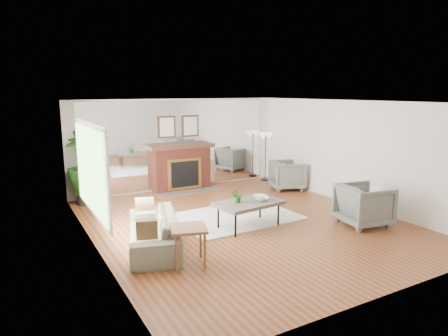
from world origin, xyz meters
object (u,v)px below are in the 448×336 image
fireplace (182,166)px  sofa (153,230)px  potted_ficus (85,165)px  floor_lamp (266,140)px  armchair_back (287,175)px  side_table (189,233)px  armchair_front (364,205)px  coffee_table (249,204)px

fireplace → sofa: bearing=-120.4°
potted_ficus → floor_lamp: (5.28, 0.00, 0.29)m
armchair_back → side_table: bearing=146.3°
armchair_front → floor_lamp: 4.54m
sofa → armchair_front: bearing=93.3°
fireplace → armchair_front: (2.05, -4.57, -0.24)m
fireplace → potted_ficus: (-2.58, -0.16, 0.30)m
fireplace → side_table: (-1.85, -4.57, -0.14)m
armchair_back → potted_ficus: potted_ficus is taller
coffee_table → potted_ficus: (-2.50, 3.39, 0.47)m
side_table → floor_lamp: bearing=44.1°
armchair_front → side_table: size_ratio=1.36×
potted_ficus → armchair_front: bearing=-43.6°
fireplace → coffee_table: fireplace is taller
sofa → armchair_front: 4.27m
coffee_table → fireplace: bearing=88.7°
armchair_front → floor_lamp: (0.65, 4.41, 0.83)m
coffee_table → side_table: 2.04m
fireplace → sofa: fireplace is taller
sofa → floor_lamp: size_ratio=1.41×
coffee_table → sofa: (-2.02, -0.04, -0.19)m
armchair_front → floor_lamp: size_ratio=0.63×
coffee_table → side_table: (-1.77, -1.02, 0.03)m
sofa → armchair_back: size_ratio=2.34×
floor_lamp → side_table: bearing=-135.9°
side_table → floor_lamp: floor_lamp is taller
armchair_back → armchair_front: armchair_front is taller
armchair_back → floor_lamp: 1.48m
armchair_front → side_table: armchair_front is taller
armchair_back → floor_lamp: size_ratio=0.60×
side_table → potted_ficus: size_ratio=0.38×
fireplace → armchair_back: size_ratio=2.33×
armchair_back → armchair_front: 3.25m
fireplace → floor_lamp: size_ratio=1.40×
side_table → fireplace: bearing=67.9°
sofa → potted_ficus: size_ratio=1.15×
sofa → floor_lamp: 5.98m
armchair_back → potted_ficus: bearing=97.4°
side_table → potted_ficus: potted_ficus is taller
coffee_table → sofa: 2.03m
coffee_table → floor_lamp: (2.78, 3.39, 0.76)m
sofa → armchair_back: bearing=131.9°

